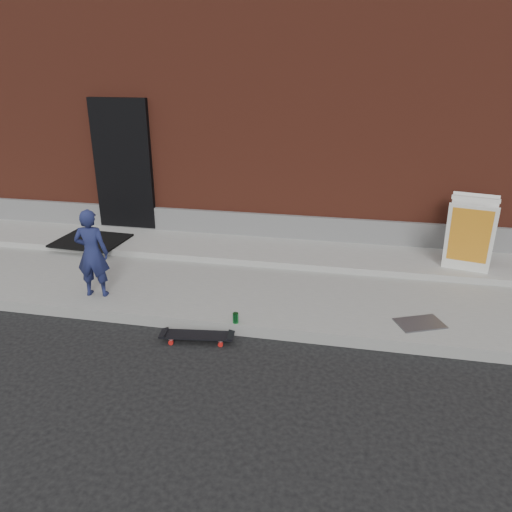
% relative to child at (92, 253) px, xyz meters
% --- Properties ---
extents(ground, '(80.00, 80.00, 0.00)m').
position_rel_child_xyz_m(ground, '(1.91, -0.43, -0.75)').
color(ground, black).
rests_on(ground, ground).
extents(sidewalk, '(20.00, 3.00, 0.15)m').
position_rel_child_xyz_m(sidewalk, '(1.91, 1.07, -0.67)').
color(sidewalk, gray).
rests_on(sidewalk, ground).
extents(apron, '(20.00, 1.20, 0.10)m').
position_rel_child_xyz_m(apron, '(1.91, 1.97, -0.55)').
color(apron, gray).
rests_on(apron, sidewalk).
extents(building, '(20.00, 8.10, 5.00)m').
position_rel_child_xyz_m(building, '(1.91, 6.56, 1.75)').
color(building, maroon).
rests_on(building, ground).
extents(child, '(0.47, 0.34, 1.20)m').
position_rel_child_xyz_m(child, '(0.00, 0.00, 0.00)').
color(child, '#1C224F').
rests_on(child, sidewalk).
extents(skateboard, '(0.87, 0.32, 0.10)m').
position_rel_child_xyz_m(skateboard, '(1.62, -0.65, -0.67)').
color(skateboard, red).
rests_on(skateboard, ground).
extents(pizza_sign, '(0.79, 0.88, 1.07)m').
position_rel_child_xyz_m(pizza_sign, '(4.98, 1.72, 0.04)').
color(pizza_sign, white).
rests_on(pizza_sign, apron).
extents(soda_can, '(0.07, 0.07, 0.13)m').
position_rel_child_xyz_m(soda_can, '(2.02, -0.38, -0.53)').
color(soda_can, '#197F33').
rests_on(soda_can, sidewalk).
extents(doormat, '(1.17, 0.97, 0.03)m').
position_rel_child_xyz_m(doormat, '(-0.99, 1.68, -0.48)').
color(doormat, black).
rests_on(doormat, apron).
extents(utility_plate, '(0.64, 0.54, 0.02)m').
position_rel_child_xyz_m(utility_plate, '(4.20, 0.03, -0.59)').
color(utility_plate, '#545358').
rests_on(utility_plate, sidewalk).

